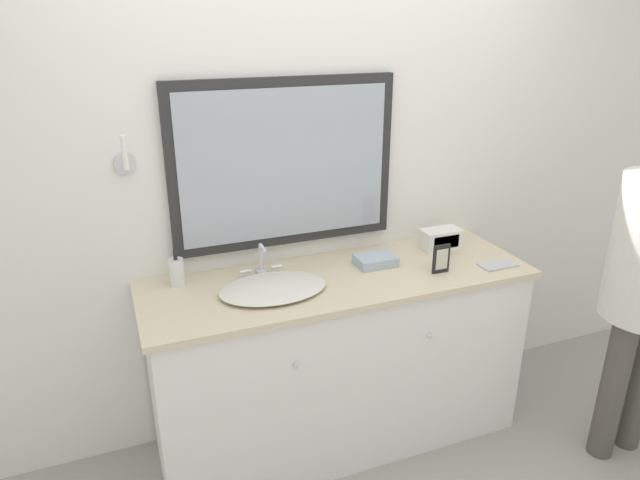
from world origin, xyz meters
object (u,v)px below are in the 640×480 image
object	(u,v)px
appliance_box	(441,239)
picture_frame	(441,259)
soap_bottle	(177,272)
sink_basin	(273,287)

from	to	relation	value
appliance_box	picture_frame	size ratio (longest dim) A/B	1.47
soap_bottle	appliance_box	xyz separation A→B (m)	(1.35, -0.05, -0.01)
sink_basin	soap_bottle	world-z (taller)	soap_bottle
appliance_box	soap_bottle	bearing A→B (deg)	177.76
soap_bottle	picture_frame	xyz separation A→B (m)	(1.18, -0.32, 0.01)
soap_bottle	picture_frame	size ratio (longest dim) A/B	1.18
sink_basin	picture_frame	xyz separation A→B (m)	(0.80, -0.11, 0.05)
soap_bottle	appliance_box	world-z (taller)	soap_bottle
soap_bottle	appliance_box	distance (m)	1.35
sink_basin	appliance_box	size ratio (longest dim) A/B	2.33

